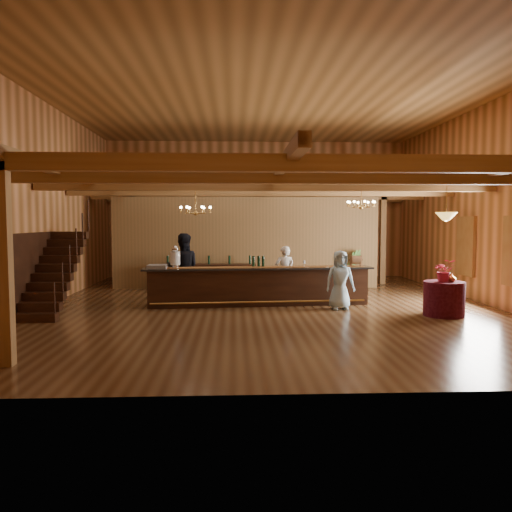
{
  "coord_description": "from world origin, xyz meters",
  "views": [
    {
      "loc": [
        -0.92,
        -13.42,
        2.29
      ],
      "look_at": [
        -0.3,
        0.37,
        1.32
      ],
      "focal_mm": 35.0,
      "sensor_mm": 36.0,
      "label": 1
    }
  ],
  "objects_px": {
    "staff_second": "(183,268)",
    "chandelier_right": "(361,204)",
    "round_table": "(444,299)",
    "chandelier_left": "(196,209)",
    "raffle_drum": "(356,260)",
    "floor_plant": "(351,269)",
    "pendant_lamp": "(446,216)",
    "tasting_bar": "(259,286)",
    "beverage_dispenser": "(175,257)",
    "bartender": "(285,273)",
    "backbar_shelf": "(209,277)",
    "guest": "(340,280)"
  },
  "relations": [
    {
      "from": "tasting_bar",
      "to": "floor_plant",
      "type": "relative_size",
      "value": 4.66
    },
    {
      "from": "staff_second",
      "to": "bartender",
      "type": "bearing_deg",
      "value": 177.49
    },
    {
      "from": "backbar_shelf",
      "to": "round_table",
      "type": "relative_size",
      "value": 3.22
    },
    {
      "from": "raffle_drum",
      "to": "pendant_lamp",
      "type": "height_order",
      "value": "pendant_lamp"
    },
    {
      "from": "beverage_dispenser",
      "to": "floor_plant",
      "type": "distance_m",
      "value": 6.46
    },
    {
      "from": "pendant_lamp",
      "to": "chandelier_right",
      "type": "bearing_deg",
      "value": 121.27
    },
    {
      "from": "chandelier_left",
      "to": "floor_plant",
      "type": "relative_size",
      "value": 0.6
    },
    {
      "from": "raffle_drum",
      "to": "pendant_lamp",
      "type": "distance_m",
      "value": 2.8
    },
    {
      "from": "guest",
      "to": "backbar_shelf",
      "type": "bearing_deg",
      "value": 130.65
    },
    {
      "from": "beverage_dispenser",
      "to": "guest",
      "type": "relative_size",
      "value": 0.39
    },
    {
      "from": "floor_plant",
      "to": "beverage_dispenser",
      "type": "bearing_deg",
      "value": -149.43
    },
    {
      "from": "pendant_lamp",
      "to": "raffle_drum",
      "type": "bearing_deg",
      "value": 132.19
    },
    {
      "from": "chandelier_right",
      "to": "bartender",
      "type": "xyz_separation_m",
      "value": [
        -2.15,
        0.25,
        -1.99
      ]
    },
    {
      "from": "raffle_drum",
      "to": "floor_plant",
      "type": "bearing_deg",
      "value": 78.93
    },
    {
      "from": "chandelier_right",
      "to": "staff_second",
      "type": "distance_m",
      "value": 5.39
    },
    {
      "from": "backbar_shelf",
      "to": "chandelier_left",
      "type": "relative_size",
      "value": 3.88
    },
    {
      "from": "floor_plant",
      "to": "pendant_lamp",
      "type": "bearing_deg",
      "value": -77.3
    },
    {
      "from": "chandelier_right",
      "to": "bartender",
      "type": "height_order",
      "value": "chandelier_right"
    },
    {
      "from": "raffle_drum",
      "to": "round_table",
      "type": "relative_size",
      "value": 0.35
    },
    {
      "from": "beverage_dispenser",
      "to": "staff_second",
      "type": "relative_size",
      "value": 0.31
    },
    {
      "from": "floor_plant",
      "to": "bartender",
      "type": "bearing_deg",
      "value": -137.38
    },
    {
      "from": "round_table",
      "to": "chandelier_right",
      "type": "xyz_separation_m",
      "value": [
        -1.44,
        2.38,
        2.36
      ]
    },
    {
      "from": "pendant_lamp",
      "to": "staff_second",
      "type": "relative_size",
      "value": 0.46
    },
    {
      "from": "round_table",
      "to": "pendant_lamp",
      "type": "height_order",
      "value": "pendant_lamp"
    },
    {
      "from": "backbar_shelf",
      "to": "chandelier_right",
      "type": "relative_size",
      "value": 3.88
    },
    {
      "from": "chandelier_left",
      "to": "tasting_bar",
      "type": "bearing_deg",
      "value": 14.67
    },
    {
      "from": "chandelier_left",
      "to": "staff_second",
      "type": "bearing_deg",
      "value": 111.78
    },
    {
      "from": "backbar_shelf",
      "to": "staff_second",
      "type": "bearing_deg",
      "value": -101.72
    },
    {
      "from": "bartender",
      "to": "floor_plant",
      "type": "distance_m",
      "value": 3.39
    },
    {
      "from": "beverage_dispenser",
      "to": "staff_second",
      "type": "xyz_separation_m",
      "value": [
        0.12,
        0.81,
        -0.35
      ]
    },
    {
      "from": "bartender",
      "to": "guest",
      "type": "bearing_deg",
      "value": 126.72
    },
    {
      "from": "beverage_dispenser",
      "to": "guest",
      "type": "height_order",
      "value": "beverage_dispenser"
    },
    {
      "from": "chandelier_left",
      "to": "pendant_lamp",
      "type": "height_order",
      "value": "same"
    },
    {
      "from": "raffle_drum",
      "to": "bartender",
      "type": "distance_m",
      "value": 2.08
    },
    {
      "from": "pendant_lamp",
      "to": "floor_plant",
      "type": "bearing_deg",
      "value": 102.7
    },
    {
      "from": "round_table",
      "to": "chandelier_left",
      "type": "xyz_separation_m",
      "value": [
        -6.06,
        1.31,
        2.17
      ]
    },
    {
      "from": "backbar_shelf",
      "to": "chandelier_right",
      "type": "bearing_deg",
      "value": -24.12
    },
    {
      "from": "tasting_bar",
      "to": "guest",
      "type": "distance_m",
      "value": 2.22
    },
    {
      "from": "chandelier_right",
      "to": "bartender",
      "type": "distance_m",
      "value": 2.94
    },
    {
      "from": "staff_second",
      "to": "pendant_lamp",
      "type": "bearing_deg",
      "value": 153.64
    },
    {
      "from": "staff_second",
      "to": "floor_plant",
      "type": "height_order",
      "value": "staff_second"
    },
    {
      "from": "beverage_dispenser",
      "to": "floor_plant",
      "type": "bearing_deg",
      "value": 30.57
    },
    {
      "from": "pendant_lamp",
      "to": "tasting_bar",
      "type": "bearing_deg",
      "value": 158.33
    },
    {
      "from": "staff_second",
      "to": "guest",
      "type": "distance_m",
      "value": 4.45
    },
    {
      "from": "tasting_bar",
      "to": "backbar_shelf",
      "type": "relative_size",
      "value": 2.01
    },
    {
      "from": "floor_plant",
      "to": "round_table",
      "type": "bearing_deg",
      "value": -77.3
    },
    {
      "from": "staff_second",
      "to": "chandelier_right",
      "type": "bearing_deg",
      "value": 173.37
    },
    {
      "from": "beverage_dispenser",
      "to": "bartender",
      "type": "xyz_separation_m",
      "value": [
        3.04,
        0.98,
        -0.54
      ]
    },
    {
      "from": "tasting_bar",
      "to": "floor_plant",
      "type": "xyz_separation_m",
      "value": [
        3.29,
        3.17,
        0.15
      ]
    },
    {
      "from": "tasting_bar",
      "to": "backbar_shelf",
      "type": "xyz_separation_m",
      "value": [
        -1.5,
        2.98,
        -0.09
      ]
    }
  ]
}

